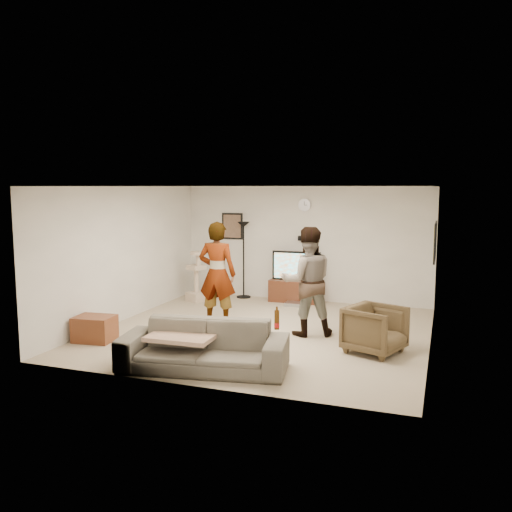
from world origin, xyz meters
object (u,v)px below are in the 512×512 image
(floor_lamp, at_px, (244,260))
(beer_bottle, at_px, (277,320))
(tv, at_px, (296,266))
(cat_tree, at_px, (196,276))
(person_right, at_px, (307,281))
(tv_stand, at_px, (296,291))
(side_table, at_px, (95,329))
(armchair, at_px, (375,329))
(sofa, at_px, (204,346))
(person_left, at_px, (217,274))

(floor_lamp, relative_size, beer_bottle, 6.83)
(tv, relative_size, cat_tree, 0.96)
(tv, xyz_separation_m, person_right, (0.87, -2.47, 0.13))
(tv_stand, bearing_deg, tv, 0.00)
(floor_lamp, xyz_separation_m, side_table, (-1.04, -4.05, -0.65))
(cat_tree, relative_size, person_right, 0.60)
(floor_lamp, xyz_separation_m, armchair, (3.32, -3.14, -0.49))
(beer_bottle, bearing_deg, person_right, 93.93)
(beer_bottle, height_order, armchair, beer_bottle)
(sofa, bearing_deg, floor_lamp, 94.54)
(tv, height_order, sofa, tv)
(cat_tree, xyz_separation_m, person_left, (1.26, -1.72, 0.39))
(person_left, distance_m, armchair, 3.03)
(tv, bearing_deg, cat_tree, -161.77)
(person_right, height_order, armchair, person_right)
(person_right, distance_m, armchair, 1.48)
(person_right, bearing_deg, cat_tree, -55.20)
(tv_stand, bearing_deg, armchair, -56.11)
(beer_bottle, distance_m, side_table, 3.42)
(tv_stand, xyz_separation_m, cat_tree, (-2.07, -0.68, 0.32))
(tv_stand, bearing_deg, cat_tree, -161.77)
(tv, height_order, person_left, person_left)
(person_right, distance_m, beer_bottle, 2.19)
(tv_stand, relative_size, tv, 1.08)
(tv_stand, height_order, floor_lamp, floor_lamp)
(cat_tree, distance_m, beer_bottle, 5.04)
(armchair, bearing_deg, tv, 55.03)
(sofa, height_order, beer_bottle, beer_bottle)
(cat_tree, bearing_deg, tv_stand, 18.23)
(person_left, relative_size, armchair, 2.38)
(floor_lamp, relative_size, sofa, 0.75)
(person_left, xyz_separation_m, armchair, (2.89, -0.70, -0.58))
(person_right, bearing_deg, person_left, -26.18)
(tv_stand, height_order, sofa, sofa)
(floor_lamp, height_order, cat_tree, floor_lamp)
(tv, distance_m, person_right, 2.62)
(person_left, bearing_deg, tv, -112.95)
(beer_bottle, bearing_deg, tv, 102.33)
(armchair, bearing_deg, tv_stand, 55.03)
(tv_stand, distance_m, tv, 0.55)
(tv, distance_m, armchair, 3.76)
(person_right, xyz_separation_m, side_table, (-3.15, -1.53, -0.71))
(floor_lamp, bearing_deg, cat_tree, -138.74)
(sofa, bearing_deg, person_right, 57.76)
(cat_tree, height_order, armchair, cat_tree)
(tv_stand, height_order, beer_bottle, beer_bottle)
(side_table, bearing_deg, person_right, 25.86)
(armchair, height_order, side_table, armchair)
(tv, relative_size, side_table, 1.72)
(person_left, relative_size, side_table, 3.05)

